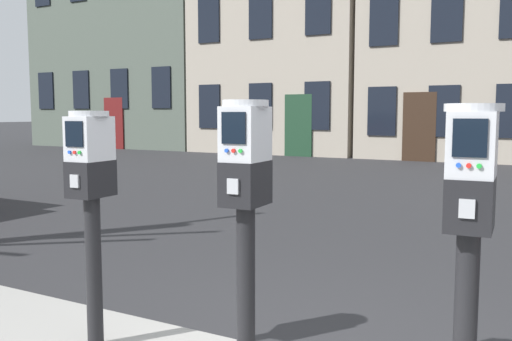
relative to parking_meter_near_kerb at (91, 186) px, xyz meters
The scene contains 3 objects.
parking_meter_near_kerb is the anchor object (origin of this frame).
parking_meter_twin_adjacent 1.00m from the parking_meter_near_kerb, ahead, with size 0.23×0.26×1.39m.
parking_meter_end_of_row 1.99m from the parking_meter_near_kerb, ahead, with size 0.23×0.26×1.36m.
Camera 1 is at (1.06, -2.52, 1.47)m, focal length 39.32 mm.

